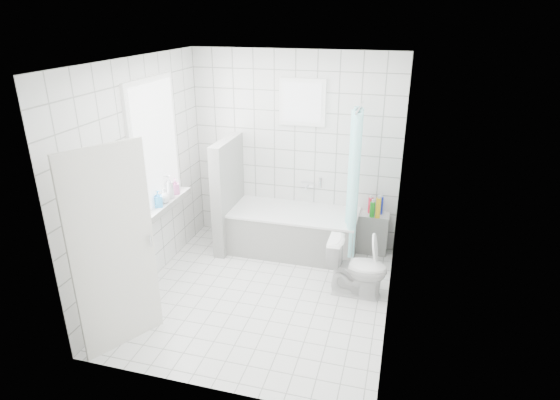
% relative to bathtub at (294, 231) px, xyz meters
% --- Properties ---
extents(ground, '(3.00, 3.00, 0.00)m').
position_rel_bathtub_xyz_m(ground, '(-0.09, -1.12, -0.29)').
color(ground, white).
rests_on(ground, ground).
extents(ceiling, '(3.00, 3.00, 0.00)m').
position_rel_bathtub_xyz_m(ceiling, '(-0.09, -1.12, 2.31)').
color(ceiling, white).
rests_on(ceiling, ground).
extents(wall_back, '(2.80, 0.02, 2.60)m').
position_rel_bathtub_xyz_m(wall_back, '(-0.09, 0.38, 1.01)').
color(wall_back, white).
rests_on(wall_back, ground).
extents(wall_front, '(2.80, 0.02, 2.60)m').
position_rel_bathtub_xyz_m(wall_front, '(-0.09, -2.62, 1.01)').
color(wall_front, white).
rests_on(wall_front, ground).
extents(wall_left, '(0.02, 3.00, 2.60)m').
position_rel_bathtub_xyz_m(wall_left, '(-1.49, -1.12, 1.01)').
color(wall_left, white).
rests_on(wall_left, ground).
extents(wall_right, '(0.02, 3.00, 2.60)m').
position_rel_bathtub_xyz_m(wall_right, '(1.31, -1.12, 1.01)').
color(wall_right, white).
rests_on(wall_right, ground).
extents(window_left, '(0.01, 0.90, 1.40)m').
position_rel_bathtub_xyz_m(window_left, '(-1.45, -0.82, 1.31)').
color(window_left, white).
rests_on(window_left, wall_left).
extents(window_back, '(0.50, 0.01, 0.50)m').
position_rel_bathtub_xyz_m(window_back, '(0.01, 0.33, 1.66)').
color(window_back, white).
rests_on(window_back, wall_back).
extents(window_sill, '(0.18, 1.02, 0.08)m').
position_rel_bathtub_xyz_m(window_sill, '(-1.40, -0.82, 0.57)').
color(window_sill, white).
rests_on(window_sill, wall_left).
extents(door, '(0.43, 0.72, 2.00)m').
position_rel_bathtub_xyz_m(door, '(-1.15, -2.26, 0.71)').
color(door, silver).
rests_on(door, ground).
extents(bathtub, '(1.67, 0.77, 0.58)m').
position_rel_bathtub_xyz_m(bathtub, '(0.00, 0.00, 0.00)').
color(bathtub, white).
rests_on(bathtub, ground).
extents(partition_wall, '(0.15, 0.85, 1.50)m').
position_rel_bathtub_xyz_m(partition_wall, '(-0.90, -0.05, 0.46)').
color(partition_wall, white).
rests_on(partition_wall, ground).
extents(tiled_ledge, '(0.40, 0.24, 0.55)m').
position_rel_bathtub_xyz_m(tiled_ledge, '(1.02, 0.25, -0.02)').
color(tiled_ledge, white).
rests_on(tiled_ledge, ground).
extents(toilet, '(0.67, 0.38, 0.68)m').
position_rel_bathtub_xyz_m(toilet, '(0.94, -0.82, 0.05)').
color(toilet, white).
rests_on(toilet, ground).
extents(curtain_rod, '(0.02, 0.80, 0.02)m').
position_rel_bathtub_xyz_m(curtain_rod, '(0.78, -0.02, 1.71)').
color(curtain_rod, silver).
rests_on(curtain_rod, wall_back).
extents(shower_curtain, '(0.14, 0.48, 1.78)m').
position_rel_bathtub_xyz_m(shower_curtain, '(0.78, -0.16, 0.81)').
color(shower_curtain, '#52F0EA').
rests_on(shower_curtain, curtain_rod).
extents(tub_faucet, '(0.18, 0.06, 0.06)m').
position_rel_bathtub_xyz_m(tub_faucet, '(0.10, 0.33, 0.56)').
color(tub_faucet, silver).
rests_on(tub_faucet, wall_back).
extents(sill_bottles, '(0.16, 0.56, 0.29)m').
position_rel_bathtub_xyz_m(sill_bottles, '(-1.39, -0.79, 0.72)').
color(sill_bottles, '#3198DD').
rests_on(sill_bottles, window_sill).
extents(ledge_bottles, '(0.19, 0.20, 0.27)m').
position_rel_bathtub_xyz_m(ledge_bottles, '(1.03, 0.23, 0.38)').
color(ledge_bottles, red).
rests_on(ledge_bottles, tiled_ledge).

